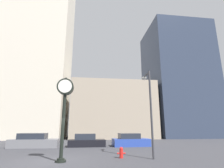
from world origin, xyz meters
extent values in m
plane|color=#38383D|center=(0.00, 0.00, 0.00)|extent=(200.00, 200.00, 0.00)
cube|color=beige|center=(-9.78, 24.00, 18.64)|extent=(14.62, 12.00, 37.29)
cube|color=gray|center=(6.67, 24.00, 5.18)|extent=(15.43, 12.00, 10.36)
cube|color=#2D384C|center=(21.49, 24.00, 12.15)|extent=(12.64, 12.00, 24.31)
cylinder|color=black|center=(0.65, -0.28, 0.06)|extent=(0.63, 0.63, 0.12)
cylinder|color=black|center=(0.65, -0.28, 0.17)|extent=(0.42, 0.42, 0.10)
cylinder|color=black|center=(0.65, -0.28, 2.09)|extent=(0.21, 0.21, 3.74)
cylinder|color=black|center=(0.65, -0.28, 4.47)|extent=(1.03, 0.46, 1.03)
cylinder|color=white|center=(0.65, -0.52, 4.47)|extent=(0.84, 0.02, 0.84)
cylinder|color=white|center=(0.65, -0.04, 4.47)|extent=(0.84, 0.02, 0.84)
sphere|color=black|center=(0.65, -0.28, 5.05)|extent=(0.12, 0.12, 0.12)
cube|color=slate|center=(-3.15, 7.81, 0.41)|extent=(4.80, 1.87, 0.82)
cube|color=#232833|center=(-3.39, 7.82, 1.11)|extent=(2.66, 1.60, 0.57)
cube|color=black|center=(2.04, 8.10, 0.35)|extent=(3.88, 1.86, 0.70)
cube|color=#232833|center=(1.84, 8.09, 1.01)|extent=(2.15, 1.61, 0.60)
cube|color=#28429E|center=(6.75, 7.88, 0.39)|extent=(3.97, 2.06, 0.78)
cube|color=#232833|center=(6.55, 7.87, 1.06)|extent=(2.21, 1.75, 0.56)
cylinder|color=red|center=(4.38, 0.62, 0.27)|extent=(0.24, 0.24, 0.54)
sphere|color=red|center=(4.38, 0.62, 0.58)|extent=(0.23, 0.23, 0.23)
cylinder|color=red|center=(4.18, 0.62, 0.30)|extent=(0.16, 0.08, 0.08)
cylinder|color=red|center=(4.58, 0.62, 0.30)|extent=(0.16, 0.08, 0.08)
cylinder|color=#38383D|center=(6.34, -0.04, 2.93)|extent=(0.14, 0.14, 5.86)
cylinder|color=#38383D|center=(6.34, 0.56, 5.76)|extent=(0.11, 1.20, 0.11)
ellipsoid|color=silver|center=(6.34, 1.16, 5.66)|extent=(0.36, 0.60, 0.24)
camera|label=1|loc=(2.22, -11.46, 1.96)|focal=28.00mm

